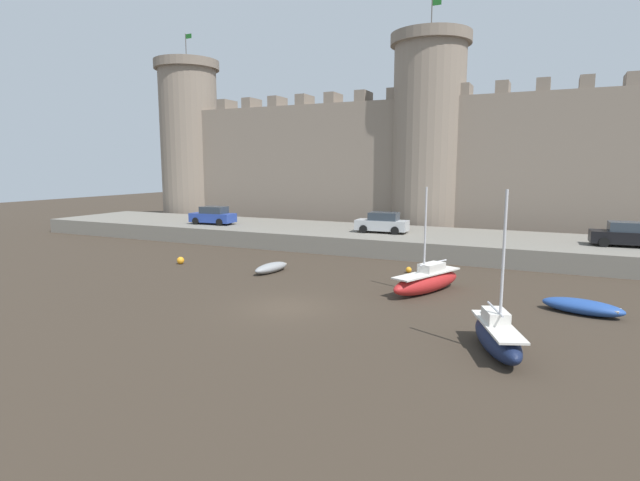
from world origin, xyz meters
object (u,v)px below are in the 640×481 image
(sailboat_near_channel_left, at_px, (497,336))
(mooring_buoy_near_shore, at_px, (181,260))
(rowboat_foreground_right, at_px, (582,306))
(mooring_buoy_mid_mud, at_px, (409,270))
(car_quay_centre_west, at_px, (625,235))
(sailboat_near_channel_right, at_px, (427,281))
(rowboat_midflat_right, at_px, (271,267))
(car_quay_centre_east, at_px, (213,216))
(car_quay_west, at_px, (382,223))

(sailboat_near_channel_left, xyz_separation_m, mooring_buoy_near_shore, (-21.17, 8.12, -0.37))
(rowboat_foreground_right, distance_m, mooring_buoy_mid_mud, 10.78)
(sailboat_near_channel_left, xyz_separation_m, car_quay_centre_west, (6.01, 19.91, 1.50))
(sailboat_near_channel_right, bearing_deg, rowboat_midflat_right, 175.09)
(car_quay_centre_west, bearing_deg, car_quay_centre_east, -178.19)
(sailboat_near_channel_left, distance_m, mooring_buoy_near_shore, 22.68)
(car_quay_centre_east, bearing_deg, mooring_buoy_mid_mud, -19.13)
(rowboat_midflat_right, distance_m, mooring_buoy_mid_mud, 8.59)
(rowboat_foreground_right, height_order, car_quay_centre_east, car_quay_centre_east)
(rowboat_foreground_right, distance_m, sailboat_near_channel_left, 7.26)
(rowboat_midflat_right, bearing_deg, car_quay_west, 72.81)
(rowboat_midflat_right, height_order, car_quay_centre_east, car_quay_centre_east)
(rowboat_foreground_right, xyz_separation_m, car_quay_centre_east, (-29.49, 12.28, 1.77))
(mooring_buoy_near_shore, bearing_deg, mooring_buoy_mid_mud, 14.35)
(sailboat_near_channel_left, xyz_separation_m, car_quay_west, (-10.65, 19.78, 1.50))
(rowboat_midflat_right, relative_size, mooring_buoy_mid_mud, 8.12)
(sailboat_near_channel_right, distance_m, car_quay_centre_east, 25.04)
(car_quay_centre_east, height_order, car_quay_centre_west, same)
(rowboat_foreground_right, xyz_separation_m, sailboat_near_channel_left, (-3.01, -6.60, 0.27))
(mooring_buoy_near_shore, relative_size, car_quay_centre_west, 0.12)
(mooring_buoy_mid_mud, height_order, car_quay_west, car_quay_west)
(car_quay_centre_east, bearing_deg, sailboat_near_channel_left, -35.49)
(car_quay_west, bearing_deg, mooring_buoy_mid_mud, -61.44)
(rowboat_midflat_right, bearing_deg, sailboat_near_channel_right, -4.91)
(car_quay_centre_west, bearing_deg, rowboat_foreground_right, -102.70)
(mooring_buoy_mid_mud, relative_size, car_quay_centre_east, 0.09)
(sailboat_near_channel_left, relative_size, car_quay_centre_east, 1.40)
(rowboat_foreground_right, distance_m, car_quay_centre_west, 13.76)
(rowboat_midflat_right, relative_size, rowboat_foreground_right, 0.83)
(car_quay_centre_east, xyz_separation_m, car_quay_west, (15.82, 0.90, 0.00))
(rowboat_midflat_right, distance_m, car_quay_centre_east, 16.28)
(car_quay_centre_east, bearing_deg, mooring_buoy_near_shore, -63.75)
(sailboat_near_channel_right, height_order, sailboat_near_channel_left, sailboat_near_channel_left)
(rowboat_midflat_right, bearing_deg, mooring_buoy_near_shore, -178.08)
(sailboat_near_channel_right, xyz_separation_m, car_quay_west, (-6.43, 12.28, 1.49))
(rowboat_midflat_right, relative_size, car_quay_centre_west, 0.72)
(rowboat_foreground_right, relative_size, car_quay_centre_west, 0.87)
(mooring_buoy_near_shore, height_order, car_quay_centre_east, car_quay_centre_east)
(rowboat_foreground_right, height_order, mooring_buoy_near_shore, rowboat_foreground_right)
(rowboat_foreground_right, relative_size, sailboat_near_channel_right, 0.65)
(sailboat_near_channel_left, distance_m, car_quay_centre_west, 20.85)
(sailboat_near_channel_right, height_order, mooring_buoy_near_shore, sailboat_near_channel_right)
(rowboat_foreground_right, height_order, sailboat_near_channel_left, sailboat_near_channel_left)
(mooring_buoy_near_shore, height_order, car_quay_centre_west, car_quay_centre_west)
(mooring_buoy_near_shore, bearing_deg, sailboat_near_channel_left, -20.98)
(mooring_buoy_mid_mud, bearing_deg, sailboat_near_channel_right, -64.04)
(rowboat_midflat_right, relative_size, car_quay_centre_east, 0.72)
(car_quay_west, bearing_deg, rowboat_foreground_right, -43.97)
(mooring_buoy_near_shore, relative_size, car_quay_centre_east, 0.12)
(rowboat_foreground_right, height_order, car_quay_centre_west, car_quay_centre_west)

